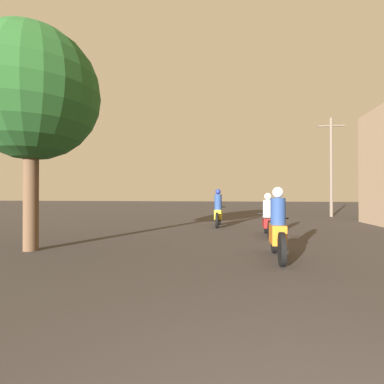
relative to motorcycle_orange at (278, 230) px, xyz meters
name	(u,v)px	position (x,y,z in m)	size (l,w,h in m)	color
motorcycle_orange	(278,230)	(0.00, 0.00, 0.00)	(0.60, 2.03, 1.57)	black
motorcycle_red	(268,219)	(0.12, 3.67, -0.04)	(0.60, 2.01, 1.46)	black
motorcycle_yellow	(218,211)	(-1.76, 6.50, 0.03)	(0.60, 2.07, 1.65)	black
utility_pole_far	(331,165)	(4.89, 13.27, 2.65)	(1.60, 0.20, 6.25)	#6B5B4C
street_tree	(31,94)	(-6.00, 0.03, 3.30)	(3.36, 3.36, 5.64)	brown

